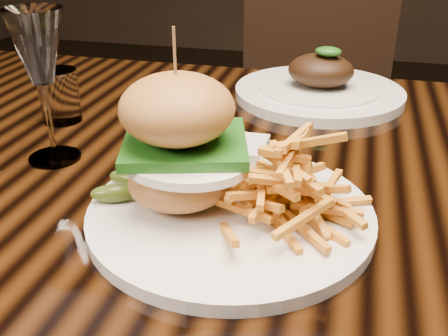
% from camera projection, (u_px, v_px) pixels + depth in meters
% --- Properties ---
extents(dining_table, '(1.60, 0.90, 0.75)m').
position_uv_depth(dining_table, '(283.00, 213.00, 0.75)').
color(dining_table, black).
rests_on(dining_table, ground).
extents(burger_plate, '(0.32, 0.32, 0.21)m').
position_uv_depth(burger_plate, '(229.00, 173.00, 0.57)').
color(burger_plate, silver).
rests_on(burger_plate, dining_table).
extents(ramekin, '(0.09, 0.09, 0.03)m').
position_uv_depth(ramekin, '(238.00, 154.00, 0.71)').
color(ramekin, silver).
rests_on(ramekin, dining_table).
extents(wine_glass, '(0.08, 0.08, 0.21)m').
position_uv_depth(wine_glass, '(38.00, 52.00, 0.67)').
color(wine_glass, white).
rests_on(wine_glass, dining_table).
extents(water_tumbler, '(0.06, 0.06, 0.09)m').
position_uv_depth(water_tumbler, '(60.00, 96.00, 0.84)').
color(water_tumbler, white).
rests_on(water_tumbler, dining_table).
extents(far_dish, '(0.31, 0.31, 0.10)m').
position_uv_depth(far_dish, '(319.00, 88.00, 0.96)').
color(far_dish, silver).
rests_on(far_dish, dining_table).
extents(chair_far, '(0.51, 0.52, 0.95)m').
position_uv_depth(chair_far, '(315.00, 100.00, 1.59)').
color(chair_far, black).
rests_on(chair_far, ground).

